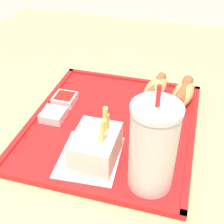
% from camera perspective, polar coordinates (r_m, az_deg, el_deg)
% --- Properties ---
extents(food_tray, '(0.39, 0.35, 0.01)m').
position_cam_1_polar(food_tray, '(0.68, 0.00, -2.35)').
color(food_tray, red).
rests_on(food_tray, dining_table).
extents(paper_napkin, '(0.14, 0.12, 0.00)m').
position_cam_1_polar(paper_napkin, '(0.60, -4.08, -8.18)').
color(paper_napkin, white).
rests_on(paper_napkin, food_tray).
extents(soda_cup, '(0.08, 0.08, 0.20)m').
position_cam_1_polar(soda_cup, '(0.50, 7.49, -6.45)').
color(soda_cup, silver).
rests_on(soda_cup, food_tray).
extents(hot_dog_far, '(0.12, 0.06, 0.04)m').
position_cam_1_polar(hot_dog_far, '(0.75, 12.87, 3.44)').
color(hot_dog_far, tan).
rests_on(hot_dog_far, food_tray).
extents(hot_dog_near, '(0.12, 0.06, 0.04)m').
position_cam_1_polar(hot_dog_near, '(0.75, 7.90, 4.21)').
color(hot_dog_near, tan).
rests_on(hot_dog_near, food_tray).
extents(fries_carton, '(0.10, 0.08, 0.12)m').
position_cam_1_polar(fries_carton, '(0.57, -2.95, -6.44)').
color(fries_carton, silver).
rests_on(fries_carton, food_tray).
extents(sauce_cup_mayo, '(0.05, 0.05, 0.02)m').
position_cam_1_polar(sauce_cup_mayo, '(0.70, -10.66, -0.47)').
color(sauce_cup_mayo, silver).
rests_on(sauce_cup_mayo, food_tray).
extents(sauce_cup_ketchup, '(0.05, 0.05, 0.02)m').
position_cam_1_polar(sauce_cup_ketchup, '(0.74, -8.62, 2.39)').
color(sauce_cup_ketchup, silver).
rests_on(sauce_cup_ketchup, food_tray).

